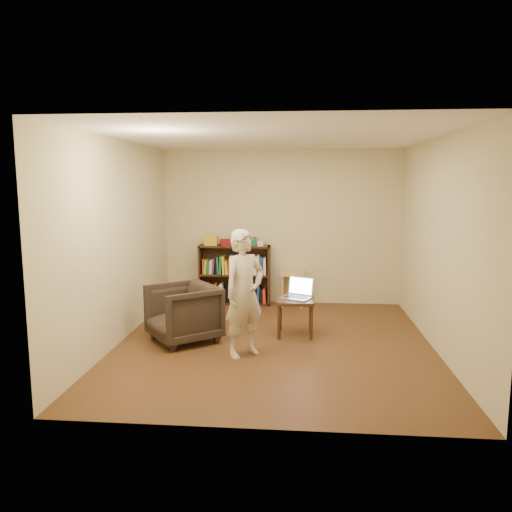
# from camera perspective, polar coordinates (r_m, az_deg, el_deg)

# --- Properties ---
(floor) EXTENTS (4.50, 4.50, 0.00)m
(floor) POSITION_cam_1_polar(r_m,az_deg,el_deg) (6.53, 2.10, -9.97)
(floor) COLOR #4E3319
(floor) RESTS_ON ground
(ceiling) EXTENTS (4.50, 4.50, 0.00)m
(ceiling) POSITION_cam_1_polar(r_m,az_deg,el_deg) (6.21, 2.23, 13.42)
(ceiling) COLOR white
(ceiling) RESTS_ON wall_back
(wall_back) EXTENTS (4.00, 0.00, 4.00)m
(wall_back) POSITION_cam_1_polar(r_m,az_deg,el_deg) (8.47, 2.95, 3.31)
(wall_back) COLOR beige
(wall_back) RESTS_ON floor
(wall_left) EXTENTS (0.00, 4.50, 4.50)m
(wall_left) POSITION_cam_1_polar(r_m,az_deg,el_deg) (6.65, -15.33, 1.57)
(wall_left) COLOR beige
(wall_left) RESTS_ON floor
(wall_right) EXTENTS (0.00, 4.50, 4.50)m
(wall_right) POSITION_cam_1_polar(r_m,az_deg,el_deg) (6.45, 20.20, 1.15)
(wall_right) COLOR beige
(wall_right) RESTS_ON floor
(bookshelf) EXTENTS (1.20, 0.30, 1.00)m
(bookshelf) POSITION_cam_1_polar(r_m,az_deg,el_deg) (8.51, -2.43, -2.52)
(bookshelf) COLOR black
(bookshelf) RESTS_ON floor
(box_yellow) EXTENTS (0.22, 0.16, 0.18)m
(box_yellow) POSITION_cam_1_polar(r_m,az_deg,el_deg) (8.45, -5.15, 1.83)
(box_yellow) COLOR yellow
(box_yellow) RESTS_ON bookshelf
(red_cloth) EXTENTS (0.35, 0.29, 0.10)m
(red_cloth) POSITION_cam_1_polar(r_m,az_deg,el_deg) (8.38, -3.02, 1.54)
(red_cloth) COLOR maroon
(red_cloth) RESTS_ON bookshelf
(box_green) EXTENTS (0.15, 0.15, 0.14)m
(box_green) POSITION_cam_1_polar(r_m,az_deg,el_deg) (8.39, -0.45, 1.69)
(box_green) COLOR #1C693D
(box_green) RESTS_ON bookshelf
(box_white) EXTENTS (0.10, 0.10, 0.08)m
(box_white) POSITION_cam_1_polar(r_m,az_deg,el_deg) (8.34, 0.51, 1.44)
(box_white) COLOR white
(box_white) RESTS_ON bookshelf
(stool) EXTENTS (0.40, 0.40, 0.57)m
(stool) POSITION_cam_1_polar(r_m,az_deg,el_deg) (8.34, 4.16, -2.59)
(stool) COLOR tan
(stool) RESTS_ON floor
(armchair) EXTENTS (1.13, 1.13, 0.75)m
(armchair) POSITION_cam_1_polar(r_m,az_deg,el_deg) (6.60, -8.33, -6.46)
(armchair) COLOR #312921
(armchair) RESTS_ON floor
(side_table) EXTENTS (0.49, 0.49, 0.50)m
(side_table) POSITION_cam_1_polar(r_m,az_deg,el_deg) (6.78, 4.53, -5.62)
(side_table) COLOR black
(side_table) RESTS_ON floor
(laptop) EXTENTS (0.47, 0.44, 0.28)m
(laptop) POSITION_cam_1_polar(r_m,az_deg,el_deg) (6.82, 4.80, -4.28)
(laptop) COLOR silver
(laptop) RESTS_ON side_table
(person) EXTENTS (0.65, 0.65, 1.52)m
(person) POSITION_cam_1_polar(r_m,az_deg,el_deg) (5.91, -1.35, -4.29)
(person) COLOR beige
(person) RESTS_ON floor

